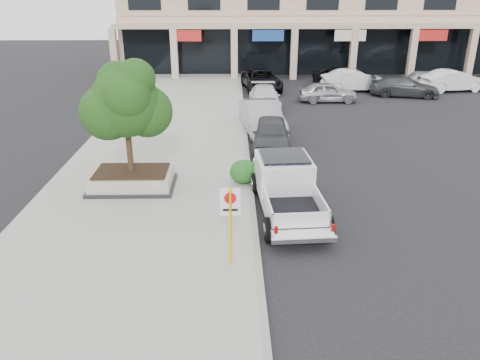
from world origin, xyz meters
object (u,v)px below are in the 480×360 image
Objects in this scene: pickup_truck at (288,190)px; lot_car_d at (347,77)px; curb_car_c at (265,98)px; lot_car_e at (428,79)px; no_parking_sign at (230,216)px; planter_tree at (130,102)px; lot_car_a at (328,92)px; lot_car_b at (354,80)px; curb_car_a at (271,133)px; lot_car_c at (405,87)px; lot_car_f at (454,81)px; planter at (132,179)px; curb_car_b at (262,117)px; curb_car_d at (261,80)px.

pickup_truck reaches higher than lot_car_d.
lot_car_e reaches higher than curb_car_c.
pickup_truck is at bearing 60.37° from no_parking_sign.
planter_tree is at bearing 122.71° from no_parking_sign.
lot_car_b is (2.67, 3.58, 0.12)m from lot_car_a.
lot_car_c is (10.49, 11.59, -0.06)m from curb_car_a.
lot_car_b is at bearing 37.55° from curb_car_c.
lot_car_f reaches higher than lot_car_a.
lot_car_a reaches higher than planter.
curb_car_b reaches higher than lot_car_e.
curb_car_d reaches higher than curb_car_a.
lot_car_e is at bearing 26.25° from curb_car_c.
planter_tree is at bearing -132.61° from curb_car_b.
curb_car_b reaches higher than lot_car_d.
curb_car_a reaches higher than lot_car_c.
lot_car_c is (10.27, 3.36, 0.01)m from curb_car_c.
no_parking_sign is 0.48× the size of lot_car_f.
lot_car_d is at bearing 69.06° from curb_car_a.
curb_car_d is at bearing 72.23° from planter.
lot_car_d reaches higher than lot_car_e.
curb_car_d is 7.04m from lot_car_d.
planter is 9.42m from curb_car_b.
curb_car_a is (1.97, 10.53, -0.89)m from no_parking_sign.
planter is 18.22m from lot_car_a.
lot_car_e is (13.28, 21.52, -0.20)m from pickup_truck.
lot_car_c is at bearing 60.61° from no_parking_sign.
lot_car_a is 6.15m from lot_car_d.
planter_tree is at bearing -114.25° from curb_car_d.
planter_tree is 0.91× the size of curb_car_a.
lot_car_c is 4.62m from lot_car_f.
curb_car_d is at bearing 46.81° from lot_car_a.
pickup_truck reaches higher than planter.
lot_car_b is (6.94, -0.48, 0.03)m from curb_car_d.
lot_car_c is at bearing -123.14° from lot_car_b.
curb_car_a is at bearing 41.29° from planter.
curb_car_b is 1.06× the size of lot_car_b.
curb_car_c is at bearing -98.23° from curb_car_d.
planter is 22.68m from lot_car_b.
lot_car_e is at bearing 58.59° from no_parking_sign.
curb_car_c is at bearing 92.56° from curb_car_a.
lot_car_e is at bearing -4.80° from curb_car_d.
pickup_truck is at bearing 134.97° from lot_car_f.
lot_car_f is (7.46, -0.20, -0.00)m from lot_car_b.
curb_car_d is 1.39× the size of lot_car_a.
curb_car_d reaches higher than curb_car_c.
lot_car_f reaches higher than planter.
no_parking_sign is 25.40m from lot_car_c.
lot_car_a is 6.07m from lot_car_c.
lot_car_f is (20.50, 18.36, 0.32)m from planter.
planter_tree is 9.56m from curb_car_b.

